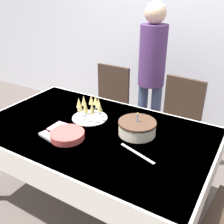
{
  "coord_description": "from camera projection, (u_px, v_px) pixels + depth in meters",
  "views": [
    {
      "loc": [
        1.03,
        -1.45,
        1.77
      ],
      "look_at": [
        0.09,
        0.12,
        0.86
      ],
      "focal_mm": 42.0,
      "sensor_mm": 36.0,
      "label": 1
    }
  ],
  "objects": [
    {
      "name": "dining_chair_far_right",
      "position": [
        177.0,
        122.0,
        2.62
      ],
      "size": [
        0.45,
        0.45,
        0.95
      ],
      "color": "#38281E",
      "rests_on": "ground_plane"
    },
    {
      "name": "person_standing",
      "position": [
        152.0,
        67.0,
        2.74
      ],
      "size": [
        0.28,
        0.28,
        1.62
      ],
      "color": "#3F4C72",
      "rests_on": "ground_plane"
    },
    {
      "name": "champagne_tray",
      "position": [
        90.0,
        108.0,
        2.16
      ],
      "size": [
        0.3,
        0.3,
        0.18
      ],
      "color": "silver",
      "rests_on": "dining_table"
    },
    {
      "name": "cake_knife",
      "position": [
        137.0,
        153.0,
        1.75
      ],
      "size": [
        0.29,
        0.11,
        0.0
      ],
      "color": "silver",
      "rests_on": "dining_table"
    },
    {
      "name": "wall_back",
      "position": [
        175.0,
        22.0,
        3.1
      ],
      "size": [
        8.0,
        0.05,
        2.7
      ],
      "color": "silver",
      "rests_on": "ground_plane"
    },
    {
      "name": "dining_table",
      "position": [
        94.0,
        140.0,
        2.09
      ],
      "size": [
        1.82,
        1.1,
        0.74
      ],
      "color": "silver",
      "rests_on": "ground_plane"
    },
    {
      "name": "napkin_pile",
      "position": [
        60.0,
        128.0,
        2.05
      ],
      "size": [
        0.15,
        0.15,
        0.01
      ],
      "color": "pink",
      "rests_on": "dining_table"
    },
    {
      "name": "plate_stack_main",
      "position": [
        67.0,
        135.0,
        1.91
      ],
      "size": [
        0.25,
        0.25,
        0.05
      ],
      "color": "#CC4C47",
      "rests_on": "dining_table"
    },
    {
      "name": "birthday_cake",
      "position": [
        137.0,
        128.0,
        1.95
      ],
      "size": [
        0.28,
        0.28,
        0.18
      ],
      "color": "beige",
      "rests_on": "dining_table"
    },
    {
      "name": "fork_pile",
      "position": [
        49.0,
        137.0,
        1.92
      ],
      "size": [
        0.18,
        0.09,
        0.02
      ],
      "color": "silver",
      "rests_on": "dining_table"
    },
    {
      "name": "ground_plane",
      "position": [
        96.0,
        200.0,
        2.37
      ],
      "size": [
        12.0,
        12.0,
        0.0
      ],
      "primitive_type": "plane",
      "color": "#564C47"
    },
    {
      "name": "dining_chair_far_left",
      "position": [
        108.0,
        105.0,
        3.0
      ],
      "size": [
        0.42,
        0.42,
        0.95
      ],
      "color": "#38281E",
      "rests_on": "ground_plane"
    }
  ]
}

